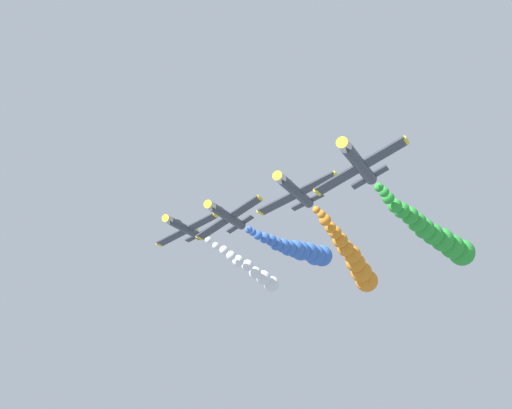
{
  "coord_description": "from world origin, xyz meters",
  "views": [
    {
      "loc": [
        -31.28,
        77.02,
        44.46
      ],
      "look_at": [
        0.0,
        0.0,
        70.07
      ],
      "focal_mm": 53.39,
      "sensor_mm": 36.0,
      "label": 1
    }
  ],
  "objects_px": {
    "airplane_right_inner": "(227,216)",
    "airplane_left_outer": "(184,228)",
    "airplane_lead": "(359,163)",
    "airplane_left_inner": "(295,191)"
  },
  "relations": [
    {
      "from": "airplane_lead",
      "to": "airplane_left_inner",
      "type": "bearing_deg",
      "value": -46.93
    },
    {
      "from": "airplane_right_inner",
      "to": "airplane_left_outer",
      "type": "xyz_separation_m",
      "value": [
        9.97,
        -7.87,
        1.46
      ]
    },
    {
      "from": "airplane_lead",
      "to": "airplane_right_inner",
      "type": "xyz_separation_m",
      "value": [
        21.73,
        -19.4,
        2.69
      ]
    },
    {
      "from": "airplane_lead",
      "to": "airplane_left_inner",
      "type": "relative_size",
      "value": 1.0
    },
    {
      "from": "airplane_left_inner",
      "to": "airplane_right_inner",
      "type": "bearing_deg",
      "value": -36.99
    },
    {
      "from": "airplane_left_inner",
      "to": "airplane_right_inner",
      "type": "height_order",
      "value": "airplane_right_inner"
    },
    {
      "from": "airplane_lead",
      "to": "airplane_left_outer",
      "type": "bearing_deg",
      "value": -40.71
    },
    {
      "from": "airplane_right_inner",
      "to": "airplane_left_outer",
      "type": "height_order",
      "value": "airplane_left_outer"
    },
    {
      "from": "airplane_left_inner",
      "to": "airplane_left_outer",
      "type": "height_order",
      "value": "airplane_left_outer"
    },
    {
      "from": "airplane_lead",
      "to": "airplane_right_inner",
      "type": "distance_m",
      "value": 29.25
    }
  ]
}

